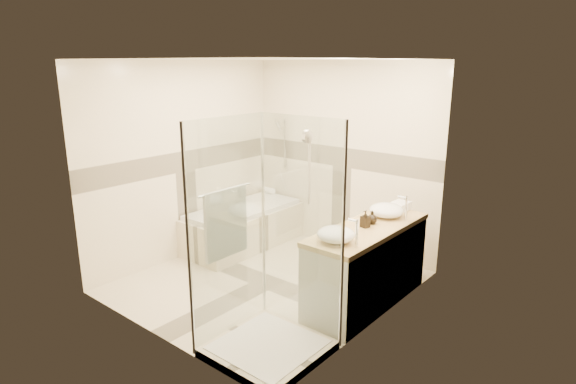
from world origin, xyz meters
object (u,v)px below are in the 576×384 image
Objects in this scene: shower_enclosure at (264,294)px; vessel_sink_near at (387,210)px; amenity_bottle_b at (372,217)px; vessel_sink_far at (336,234)px; vanity at (367,265)px; bathtub at (244,225)px; amenity_bottle_a at (365,219)px.

shower_enclosure reaches higher than vessel_sink_near.
vessel_sink_near is 0.31m from amenity_bottle_b.
amenity_bottle_b is (0.00, 0.66, -0.00)m from vessel_sink_far.
vanity is 1.31m from shower_enclosure.
bathtub is at bearing 173.32° from amenity_bottle_b.
amenity_bottle_a is (0.27, 1.23, 0.43)m from shower_enclosure.
vessel_sink_far is 2.57× the size of amenity_bottle_b.
amenity_bottle_a is at bearing 90.00° from vessel_sink_far.
vessel_sink_far is at bearing 68.91° from shower_enclosure.
vanity is 9.29× the size of amenity_bottle_a.
shower_enclosure reaches higher than amenity_bottle_b.
vanity is 0.79× the size of shower_enclosure.
shower_enclosure reaches higher than vanity.
bathtub is at bearing 138.90° from shower_enclosure.
vessel_sink_near is 2.13× the size of amenity_bottle_a.
vessel_sink_far is at bearing -90.00° from amenity_bottle_b.
vessel_sink_near reaches higher than vanity.
shower_enclosure is 0.86m from vessel_sink_far.
bathtub is 4.58× the size of vessel_sink_near.
amenity_bottle_b is (0.00, 0.14, -0.02)m from amenity_bottle_a.
bathtub is at bearing -178.44° from vessel_sink_near.
bathtub is at bearing 169.74° from amenity_bottle_a.
vessel_sink_near is 0.97m from vessel_sink_far.
amenity_bottle_a reaches higher than vessel_sink_near.
vessel_sink_near reaches higher than amenity_bottle_b.
amenity_bottle_a reaches higher than vessel_sink_far.
vessel_sink_near is (2.13, 0.06, 0.62)m from bathtub.
amenity_bottle_a reaches higher than bathtub.
vessel_sink_far reaches higher than vanity.
vessel_sink_near is (-0.02, 0.41, 0.50)m from vanity.
vanity is at bearing -78.76° from amenity_bottle_b.
vanity is at bearing -87.20° from vessel_sink_near.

